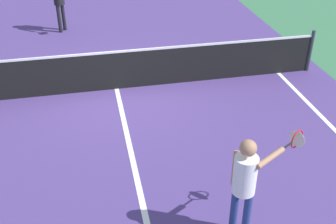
{
  "coord_description": "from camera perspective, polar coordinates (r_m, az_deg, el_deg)",
  "views": [
    {
      "loc": [
        -0.62,
        -8.79,
        4.68
      ],
      "look_at": [
        0.63,
        -2.89,
        1.0
      ],
      "focal_mm": 44.72,
      "sensor_mm": 36.0,
      "label": 1
    }
  ],
  "objects": [
    {
      "name": "ground_plane",
      "position": [
        9.98,
        -7.02,
        3.16
      ],
      "size": [
        60.0,
        60.0,
        0.0
      ],
      "primitive_type": "plane",
      "color": "#38724C"
    },
    {
      "name": "net",
      "position": [
        9.76,
        -7.2,
        5.71
      ],
      "size": [
        9.87,
        0.09,
        1.07
      ],
      "color": "#33383D",
      "rests_on": "ground_plane"
    },
    {
      "name": "player_near",
      "position": [
        5.74,
        10.59,
        -8.87
      ],
      "size": [
        1.15,
        0.6,
        1.65
      ],
      "color": "navy",
      "rests_on": "ground_plane"
    },
    {
      "name": "line_center_service",
      "position": [
        7.31,
        -4.4,
        -8.47
      ],
      "size": [
        0.1,
        6.4,
        0.01
      ],
      "primitive_type": "cube",
      "color": "white",
      "rests_on": "ground_plane"
    },
    {
      "name": "court_surface_inbounds",
      "position": [
        9.98,
        -7.02,
        3.17
      ],
      "size": [
        10.62,
        24.4,
        0.0
      ],
      "primitive_type": "cube",
      "color": "#4C387A",
      "rests_on": "ground_plane"
    }
  ]
}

